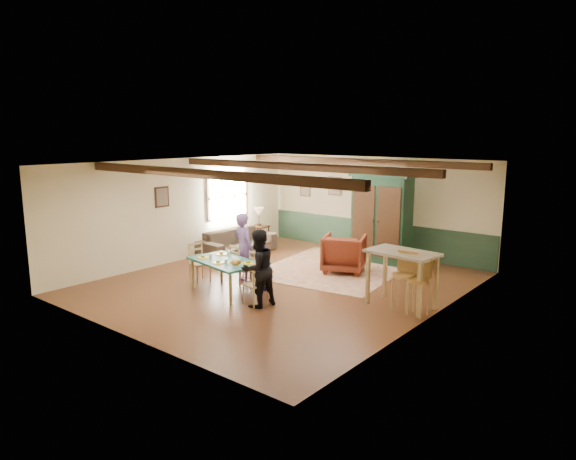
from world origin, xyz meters
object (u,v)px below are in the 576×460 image
Objects in this scene: counter_table at (401,279)px; sofa at (238,242)px; dining_table at (226,277)px; person_child at (264,269)px; person_man at (244,248)px; armchair at (344,253)px; cat at (235,262)px; armoire at (381,218)px; bar_stool_left at (403,283)px; dining_chair_far_right at (261,271)px; end_table at (259,236)px; dining_chair_end_left at (200,263)px; dining_chair_end_right at (255,283)px; table_lamp at (259,217)px; dining_chair_far_left at (241,264)px; person_woman at (258,268)px; bar_stool_right at (418,287)px.

sofa is at bearing 168.34° from counter_table.
person_child is (0.50, 0.66, 0.12)m from dining_table.
person_man is 3.61m from counter_table.
armchair reaches higher than dining_table.
cat is 4.02m from sofa.
bar_stool_left is at bearing -54.99° from armoire.
armoire is 2.03× the size of bar_stool_left.
counter_table is (2.81, 0.95, 0.11)m from dining_chair_far_right.
bar_stool_left reaches higher than end_table.
dining_chair_end_left is 2.13m from dining_chair_end_right.
counter_table is (3.30, 1.53, 0.20)m from dining_table.
counter_table is at bearing -151.82° from person_child.
armoire is at bearing -171.72° from dining_chair_end_right.
cat is at bearing -53.10° from table_lamp.
armoire is 3.60m from counter_table.
armchair is (1.27, 2.27, 0.02)m from dining_chair_far_left.
end_table is (-2.33, 3.07, -0.50)m from person_man.
cat is 5.06m from table_lamp.
dining_chair_end_left is at bearing -67.54° from table_lamp.
table_lamp is (-3.69, 4.08, 0.12)m from person_woman.
dining_chair_end_right is at bearing -154.97° from bar_stool_left.
dining_chair_end_right is at bearing 133.15° from person_child.
bar_stool_left is at bearing -160.98° from dining_chair_far_left.
counter_table reaches higher than person_child.
dining_chair_far_left is at bearing -113.57° from person_woman.
dining_chair_far_left is 4.05m from armoire.
person_man is 0.68× the size of armoire.
dining_chair_far_left reaches higher than dining_table.
person_woman is at bearing 154.13° from person_man.
dining_chair_end_left is 4.55m from counter_table.
person_woman reaches higher than armchair.
dining_chair_end_right reaches higher than cat.
counter_table is (5.86, -2.33, 0.25)m from end_table.
armoire is at bearing -63.11° from sofa.
end_table is (-3.05, 3.28, -0.14)m from dining_chair_far_right.
sofa is 1.32m from table_lamp.
cat is at bearing -21.09° from dining_table.
dining_chair_end_left is at bearing -67.54° from end_table.
dining_chair_far_left and dining_chair_end_right have the same top height.
person_child is 3.33m from bar_stool_right.
dining_chair_end_right is 4.68m from armoire.
bar_stool_right is at bearing 124.32° from armchair.
dining_chair_far_right is 1.00× the size of dining_chair_end_right.
dining_table is 1.44× the size of bar_stool_left.
bar_stool_right is (6.08, -1.44, 0.20)m from sofa.
person_man is at bearing -178.76° from bar_stool_left.
person_child is 0.40× the size of armoire.
armoire reaches higher than sofa.
dining_chair_end_left is at bearing 176.63° from cat.
person_woman is 4.58× the size of cat.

